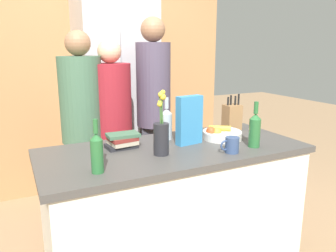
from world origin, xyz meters
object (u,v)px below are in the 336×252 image
(bottle_oil, at_px, (255,129))
(refrigerator, at_px, (117,99))
(knife_block, at_px, (232,117))
(cereal_box, at_px, (189,120))
(coffee_mug, at_px, (232,145))
(bottle_wine, at_px, (97,152))
(person_in_blue, at_px, (112,127))
(flower_vase, at_px, (161,135))
(bottle_vinegar, at_px, (167,123))
(person_in_red_tee, at_px, (154,107))
(book_stack, at_px, (122,141))
(person_at_sink, at_px, (83,124))
(fruit_bowl, at_px, (221,134))

(bottle_oil, bearing_deg, refrigerator, 104.02)
(knife_block, bearing_deg, cereal_box, -158.43)
(coffee_mug, height_order, bottle_wine, bottle_wine)
(bottle_oil, distance_m, bottle_wine, 1.00)
(coffee_mug, height_order, person_in_blue, person_in_blue)
(flower_vase, distance_m, bottle_oil, 0.60)
(flower_vase, bearing_deg, bottle_vinegar, 58.85)
(flower_vase, height_order, bottle_wine, flower_vase)
(flower_vase, height_order, cereal_box, flower_vase)
(knife_block, xyz_separation_m, bottle_vinegar, (-0.57, -0.03, 0.01))
(bottle_wine, xyz_separation_m, person_in_blue, (0.36, 0.97, -0.12))
(refrigerator, distance_m, person_in_red_tee, 0.61)
(book_stack, xyz_separation_m, person_at_sink, (-0.11, 0.64, -0.02))
(book_stack, bearing_deg, cereal_box, -14.26)
(bottle_oil, height_order, person_in_red_tee, person_in_red_tee)
(person_at_sink, relative_size, person_in_red_tee, 0.93)
(fruit_bowl, distance_m, person_in_blue, 0.91)
(bottle_oil, distance_m, person_in_red_tee, 1.04)
(bottle_vinegar, distance_m, person_in_blue, 0.62)
(fruit_bowl, bearing_deg, bottle_wine, -164.95)
(coffee_mug, distance_m, person_in_blue, 1.09)
(coffee_mug, distance_m, book_stack, 0.67)
(bottle_oil, distance_m, person_at_sink, 1.32)
(knife_block, height_order, person_at_sink, person_at_sink)
(fruit_bowl, xyz_separation_m, person_at_sink, (-0.79, 0.74, -0.01))
(refrigerator, xyz_separation_m, person_at_sink, (-0.47, -0.61, -0.09))
(person_in_red_tee, bearing_deg, knife_block, -40.58)
(bottle_wine, bearing_deg, knife_block, 20.51)
(bottle_vinegar, relative_size, person_in_red_tee, 0.16)
(refrigerator, height_order, fruit_bowl, refrigerator)
(refrigerator, distance_m, person_in_blue, 0.69)
(knife_block, xyz_separation_m, coffee_mug, (-0.35, -0.46, -0.05))
(flower_vase, bearing_deg, knife_block, 22.82)
(coffee_mug, height_order, book_stack, coffee_mug)
(person_at_sink, xyz_separation_m, person_in_red_tee, (0.62, 0.02, 0.08))
(coffee_mug, bearing_deg, bottle_wine, 177.59)
(knife_block, distance_m, coffee_mug, 0.58)
(refrigerator, xyz_separation_m, book_stack, (-0.36, -1.26, -0.07))
(person_at_sink, bearing_deg, knife_block, -16.59)
(bottle_oil, bearing_deg, person_in_red_tee, 103.94)
(cereal_box, xyz_separation_m, person_at_sink, (-0.53, 0.75, -0.13))
(refrigerator, distance_m, bottle_wine, 1.71)
(flower_vase, bearing_deg, bottle_wine, -163.86)
(refrigerator, relative_size, knife_block, 7.37)
(flower_vase, distance_m, bottle_vinegar, 0.33)
(refrigerator, height_order, book_stack, refrigerator)
(knife_block, bearing_deg, flower_vase, -157.18)
(knife_block, height_order, bottle_wine, bottle_wine)
(bottle_wine, xyz_separation_m, person_in_red_tee, (0.75, 1.01, 0.00))
(bottle_vinegar, bearing_deg, coffee_mug, -63.22)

